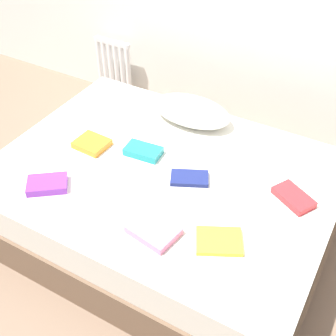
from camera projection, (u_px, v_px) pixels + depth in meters
name	position (u px, v px, depth m)	size (l,w,h in m)	color
ground_plane	(164.00, 227.00, 2.92)	(8.00, 8.00, 0.00)	#7F6651
bed	(164.00, 201.00, 2.76)	(2.00, 1.50, 0.50)	brown
radiator	(114.00, 66.00, 3.96)	(0.36, 0.04, 0.48)	white
pillow	(191.00, 111.00, 2.93)	(0.55, 0.30, 0.16)	white
textbook_yellow	(219.00, 241.00, 2.17)	(0.23, 0.17, 0.02)	yellow
textbook_navy	(189.00, 178.00, 2.52)	(0.22, 0.13, 0.03)	navy
textbook_teal	(143.00, 151.00, 2.69)	(0.22, 0.13, 0.05)	teal
textbook_red	(294.00, 197.00, 2.39)	(0.22, 0.13, 0.04)	red
textbook_purple	(47.00, 184.00, 2.47)	(0.22, 0.15, 0.04)	purple
textbook_pink	(154.00, 230.00, 2.21)	(0.24, 0.18, 0.04)	pink
textbook_orange	(92.00, 144.00, 2.76)	(0.20, 0.17, 0.04)	orange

